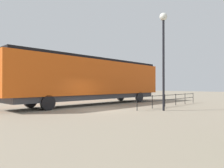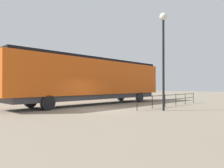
{
  "view_description": "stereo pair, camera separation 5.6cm",
  "coord_description": "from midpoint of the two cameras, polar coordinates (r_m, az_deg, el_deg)",
  "views": [
    {
      "loc": [
        11.53,
        -10.78,
        1.76
      ],
      "look_at": [
        -0.53,
        1.97,
        1.94
      ],
      "focal_mm": 33.46,
      "sensor_mm": 36.0,
      "label": 1
    },
    {
      "loc": [
        11.57,
        -10.74,
        1.76
      ],
      "look_at": [
        -0.53,
        1.97,
        1.94
      ],
      "focal_mm": 33.46,
      "sensor_mm": 36.0,
      "label": 2
    }
  ],
  "objects": [
    {
      "name": "ground_plane",
      "position": [
        15.88,
        -3.44,
        -6.95
      ],
      "size": [
        120.0,
        120.0,
        0.0
      ],
      "primitive_type": "plane",
      "color": "gray"
    },
    {
      "name": "locomotive",
      "position": [
        20.63,
        -3.96,
        1.36
      ],
      "size": [
        3.09,
        17.56,
        4.41
      ],
      "color": "#D15114",
      "rests_on": "ground_plane"
    },
    {
      "name": "lamp_post",
      "position": [
        15.71,
        13.96,
        11.4
      ],
      "size": [
        0.55,
        0.55,
        7.03
      ],
      "color": "black",
      "rests_on": "ground_plane"
    },
    {
      "name": "platform_fence",
      "position": [
        19.23,
        15.81,
        -3.74
      ],
      "size": [
        0.05,
        9.96,
        1.06
      ],
      "color": "black",
      "rests_on": "ground_plane"
    }
  ]
}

